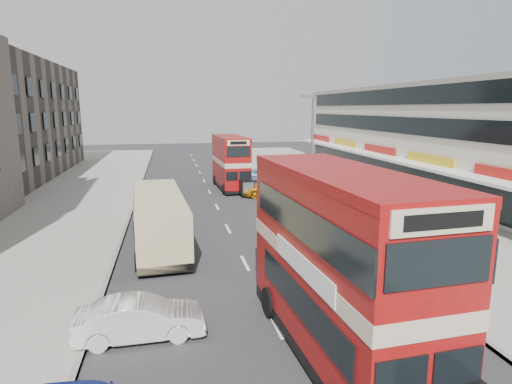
{
  "coord_description": "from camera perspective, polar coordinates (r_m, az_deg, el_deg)",
  "views": [
    {
      "loc": [
        -3.31,
        -11.07,
        7.22
      ],
      "look_at": [
        0.4,
        7.34,
        3.55
      ],
      "focal_mm": 30.2,
      "sensor_mm": 36.0,
      "label": 1
    }
  ],
  "objects": [
    {
      "name": "road_surface",
      "position": [
        32.07,
        -5.18,
        -1.98
      ],
      "size": [
        12.0,
        90.0,
        0.01
      ],
      "primitive_type": "cube",
      "color": "#28282B",
      "rests_on": "ground"
    },
    {
      "name": "bus_second",
      "position": [
        38.98,
        -3.38,
        3.97
      ],
      "size": [
        2.64,
        8.38,
        4.59
      ],
      "rotation": [
        0.0,
        0.0,
        3.19
      ],
      "color": "black",
      "rests_on": "ground"
    },
    {
      "name": "car_left_front",
      "position": [
        14.67,
        -15.09,
        -15.89
      ],
      "size": [
        4.07,
        1.51,
        1.33
      ],
      "primitive_type": "imported",
      "rotation": [
        0.0,
        0.0,
        1.6
      ],
      "color": "silver",
      "rests_on": "ground"
    },
    {
      "name": "kerb_right",
      "position": [
        33.24,
        5.33,
        -1.4
      ],
      "size": [
        0.2,
        90.0,
        0.16
      ],
      "primitive_type": "cube",
      "color": "gray",
      "rests_on": "ground"
    },
    {
      "name": "pavement_left",
      "position": [
        33.05,
        -26.36,
        -2.6
      ],
      "size": [
        12.0,
        90.0,
        0.15
      ],
      "primitive_type": "cube",
      "color": "gray",
      "rests_on": "ground"
    },
    {
      "name": "car_right_b",
      "position": [
        35.7,
        1.89,
        0.48
      ],
      "size": [
        5.03,
        2.73,
        1.34
      ],
      "primitive_type": "imported",
      "rotation": [
        0.0,
        0.0,
        -1.68
      ],
      "color": "orange",
      "rests_on": "ground"
    },
    {
      "name": "coach",
      "position": [
        23.45,
        -12.72,
        -3.29
      ],
      "size": [
        3.13,
        9.85,
        2.57
      ],
      "rotation": [
        0.0,
        0.0,
        0.07
      ],
      "color": "black",
      "rests_on": "ground"
    },
    {
      "name": "pavement_right",
      "position": [
        35.37,
        14.52,
        -0.95
      ],
      "size": [
        12.0,
        90.0,
        0.15
      ],
      "primitive_type": "cube",
      "color": "gray",
      "rests_on": "ground"
    },
    {
      "name": "kerb_left",
      "position": [
        32.01,
        -16.11,
        -2.28
      ],
      "size": [
        0.2,
        90.0,
        0.16
      ],
      "primitive_type": "cube",
      "color": "gray",
      "rests_on": "ground"
    },
    {
      "name": "street_lamp",
      "position": [
        30.79,
        7.31,
        6.44
      ],
      "size": [
        1.0,
        0.2,
        8.12
      ],
      "color": "slate",
      "rests_on": "ground"
    },
    {
      "name": "pedestrian_near",
      "position": [
        27.09,
        11.83,
        -2.44
      ],
      "size": [
        0.66,
        0.48,
        1.71
      ],
      "primitive_type": "imported",
      "rotation": [
        0.0,
        0.0,
        3.06
      ],
      "color": "gray",
      "rests_on": "pavement_right"
    },
    {
      "name": "bus_main",
      "position": [
        12.81,
        11.07,
        -9.26
      ],
      "size": [
        3.24,
        9.77,
        5.35
      ],
      "rotation": [
        0.0,
        0.0,
        3.21
      ],
      "color": "black",
      "rests_on": "ground"
    },
    {
      "name": "car_right_c",
      "position": [
        43.19,
        0.32,
        2.35
      ],
      "size": [
        4.16,
        2.12,
        1.36
      ],
      "primitive_type": "imported",
      "rotation": [
        0.0,
        0.0,
        -1.7
      ],
      "color": "#5E8DBC",
      "rests_on": "ground"
    },
    {
      "name": "ground",
      "position": [
        13.63,
        4.77,
        -20.97
      ],
      "size": [
        160.0,
        160.0,
        0.0
      ],
      "primitive_type": "plane",
      "color": "#28282B",
      "rests_on": "ground"
    },
    {
      "name": "commercial_row",
      "position": [
        40.51,
        23.83,
        6.55
      ],
      "size": [
        9.9,
        46.2,
        9.3
      ],
      "color": "beige",
      "rests_on": "ground"
    },
    {
      "name": "pedestrian_far",
      "position": [
        44.02,
        4.66,
        2.97
      ],
      "size": [
        1.13,
        0.67,
        1.81
      ],
      "primitive_type": "imported",
      "rotation": [
        0.0,
        0.0,
        0.22
      ],
      "color": "gray",
      "rests_on": "pavement_right"
    },
    {
      "name": "cyclist",
      "position": [
        34.54,
        1.26,
        0.15
      ],
      "size": [
        0.83,
        1.89,
        2.06
      ],
      "rotation": [
        0.0,
        0.0,
        -0.11
      ],
      "color": "gray",
      "rests_on": "ground"
    },
    {
      "name": "car_right_a",
      "position": [
        27.64,
        7.1,
        -2.78
      ],
      "size": [
        4.65,
        2.36,
        1.29
      ],
      "primitive_type": "imported",
      "rotation": [
        0.0,
        0.0,
        -1.7
      ],
      "color": "maroon",
      "rests_on": "ground"
    }
  ]
}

